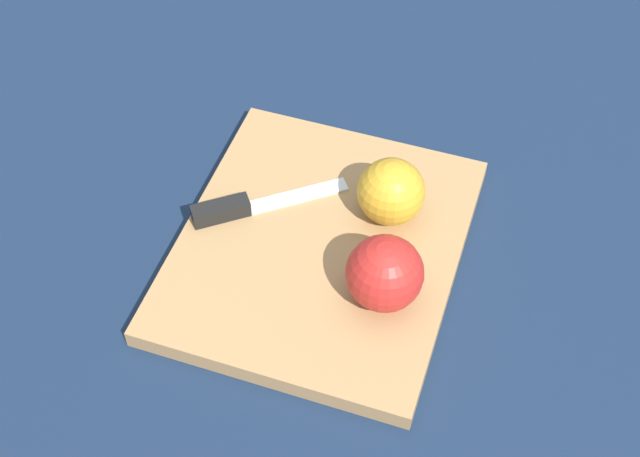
{
  "coord_description": "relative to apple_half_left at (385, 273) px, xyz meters",
  "views": [
    {
      "loc": [
        -0.52,
        -0.11,
        0.69
      ],
      "look_at": [
        0.0,
        0.0,
        0.04
      ],
      "focal_mm": 50.0,
      "sensor_mm": 36.0,
      "label": 1
    }
  ],
  "objects": [
    {
      "name": "cutting_board",
      "position": [
        0.05,
        0.07,
        -0.04
      ],
      "size": [
        0.34,
        0.3,
        0.02
      ],
      "color": "#A37A4C",
      "rests_on": "ground_plane"
    },
    {
      "name": "apple_half_left",
      "position": [
        0.0,
        0.0,
        0.0
      ],
      "size": [
        0.07,
        0.07,
        0.07
      ],
      "rotation": [
        0.0,
        0.0,
        0.66
      ],
      "color": "red",
      "rests_on": "cutting_board"
    },
    {
      "name": "ground_plane",
      "position": [
        0.05,
        0.07,
        -0.05
      ],
      "size": [
        4.0,
        4.0,
        0.0
      ],
      "primitive_type": "plane",
      "color": "#14233D"
    },
    {
      "name": "apple_half_right",
      "position": [
        0.1,
        0.01,
        -0.0
      ],
      "size": [
        0.07,
        0.07,
        0.07
      ],
      "rotation": [
        0.0,
        0.0,
        3.17
      ],
      "color": "gold",
      "rests_on": "cutting_board"
    },
    {
      "name": "knife",
      "position": [
        0.07,
        0.16,
        -0.03
      ],
      "size": [
        0.1,
        0.14,
        0.02
      ],
      "rotation": [
        0.0,
        0.0,
        -1.03
      ],
      "color": "silver",
      "rests_on": "cutting_board"
    }
  ]
}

